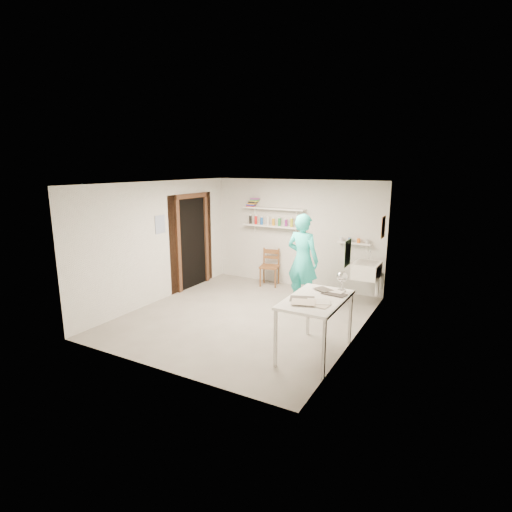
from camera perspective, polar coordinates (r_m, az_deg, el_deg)
The scene contains 27 objects.
floor at distance 7.39m, azimuth -1.51°, elevation -8.65°, with size 4.00×4.50×0.02m, color slate.
ceiling at distance 6.89m, azimuth -1.63°, elevation 10.45°, with size 4.00×4.50×0.02m, color silver.
wall_back at distance 9.03m, azimuth 5.72°, elevation 3.21°, with size 4.00×0.02×2.40m, color silver.
wall_front at distance 5.28m, azimuth -14.11°, elevation -4.00°, with size 4.00×0.02×2.40m, color silver.
wall_left at distance 8.23m, azimuth -13.75°, elevation 1.97°, with size 0.02×4.50×2.40m, color silver.
wall_right at distance 6.29m, azimuth 14.43°, elevation -1.32°, with size 0.02×4.50×2.40m, color silver.
doorway_recess at distance 9.04m, azimuth -9.10°, elevation 1.83°, with size 0.02×0.90×2.00m, color black.
corridor_box at distance 9.47m, azimuth -12.51°, elevation 2.50°, with size 1.40×1.50×2.10m, color brown.
door_lintel at distance 8.89m, azimuth -9.24°, elevation 8.48°, with size 0.06×1.05×0.10m, color brown.
door_jamb_near at distance 8.64m, azimuth -11.03°, elevation 1.26°, with size 0.06×0.10×2.00m, color brown.
door_jamb_far at distance 9.42m, azimuth -7.14°, elevation 2.34°, with size 0.06×0.10×2.00m, color brown.
shelf_lower at distance 9.09m, azimuth 2.51°, elevation 4.29°, with size 1.50×0.22×0.03m, color white.
shelf_upper at distance 9.04m, azimuth 2.54°, elevation 6.80°, with size 1.50×0.22×0.03m, color white.
ledge_shelf at distance 8.53m, azimuth 13.83°, elevation 1.79°, with size 0.70×0.14×0.03m, color white.
poster_left at distance 8.19m, azimuth -13.53°, elevation 4.42°, with size 0.01×0.28×0.36m, color #334C7F.
poster_right_a at distance 7.96m, azimuth 17.72°, elevation 3.94°, with size 0.01×0.34×0.42m, color #995933.
poster_right_b at distance 5.71m, azimuth 12.97°, elevation 0.43°, with size 0.01×0.30×0.38m, color #3F724C.
belfast_sink at distance 8.08m, azimuth 15.52°, elevation -1.96°, with size 0.48×0.60×0.30m, color white.
man at distance 7.77m, azimuth 6.69°, elevation -0.58°, with size 0.66×0.43×1.81m, color #29CFC9.
wall_clock at distance 7.92m, azimuth 7.14°, elevation 1.89°, with size 0.33×0.33×0.04m, color beige.
wooden_chair at distance 9.11m, azimuth 1.95°, elevation -1.53°, with size 0.41×0.39×0.88m, color brown.
work_table at distance 5.90m, azimuth 8.45°, elevation -9.92°, with size 0.77×1.28×0.85m, color white.
desk_lamp at distance 6.09m, azimuth 12.21°, elevation -2.91°, with size 0.16×0.16×0.16m, color silver.
spray_cans at distance 9.08m, azimuth 2.52°, elevation 4.92°, with size 1.31×0.06×0.17m.
book_stack at distance 9.28m, azimuth -0.47°, elevation 7.67°, with size 0.30×0.14×0.20m.
ledge_pots at distance 8.51m, azimuth 13.85°, elevation 2.19°, with size 0.48×0.07×0.09m.
papers at distance 5.75m, azimuth 8.59°, elevation -5.85°, with size 0.30×0.22×0.03m.
Camera 1 is at (3.49, -5.93, 2.69)m, focal length 28.00 mm.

